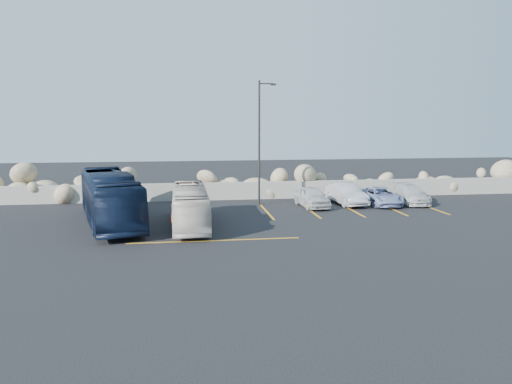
{
  "coord_description": "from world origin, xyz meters",
  "views": [
    {
      "loc": [
        -2.29,
        -22.34,
        5.58
      ],
      "look_at": [
        1.5,
        4.0,
        1.67
      ],
      "focal_mm": 35.0,
      "sensor_mm": 36.0,
      "label": 1
    }
  ],
  "objects": [
    {
      "name": "seawall",
      "position": [
        0.0,
        12.0,
        0.6
      ],
      "size": [
        60.0,
        0.4,
        1.2
      ],
      "primitive_type": "cube",
      "color": "gray",
      "rests_on": "ground"
    },
    {
      "name": "car_c",
      "position": [
        12.6,
        8.73,
        0.6
      ],
      "size": [
        2.08,
        4.28,
        1.2
      ],
      "primitive_type": "imported",
      "rotation": [
        0.0,
        0.0,
        -0.1
      ],
      "color": "silver",
      "rests_on": "ground"
    },
    {
      "name": "parking_lines",
      "position": [
        4.64,
        5.57,
        0.01
      ],
      "size": [
        18.16,
        9.36,
        0.01
      ],
      "color": "orange",
      "rests_on": "ground"
    },
    {
      "name": "ground",
      "position": [
        0.0,
        0.0,
        0.0
      ],
      "size": [
        90.0,
        90.0,
        0.0
      ],
      "primitive_type": "plane",
      "color": "black",
      "rests_on": "ground"
    },
    {
      "name": "car_d",
      "position": [
        10.41,
        8.41,
        0.57
      ],
      "size": [
        1.89,
        4.09,
        1.14
      ],
      "primitive_type": "imported",
      "rotation": [
        0.0,
        0.0,
        0.0
      ],
      "color": "#8796C0",
      "rests_on": "ground"
    },
    {
      "name": "vintage_bus",
      "position": [
        -2.05,
        3.64,
        1.05
      ],
      "size": [
        1.83,
        7.56,
        2.1
      ],
      "primitive_type": "imported",
      "rotation": [
        0.0,
        0.0,
        0.01
      ],
      "color": "beige",
      "rests_on": "ground"
    },
    {
      "name": "car_a",
      "position": [
        5.73,
        8.3,
        0.64
      ],
      "size": [
        1.81,
        3.89,
        1.29
      ],
      "primitive_type": "imported",
      "rotation": [
        0.0,
        0.0,
        0.08
      ],
      "color": "silver",
      "rests_on": "ground"
    },
    {
      "name": "riprap_pile",
      "position": [
        0.0,
        13.2,
        1.3
      ],
      "size": [
        54.0,
        2.8,
        2.6
      ],
      "primitive_type": null,
      "color": "#907E5E",
      "rests_on": "ground"
    },
    {
      "name": "car_b",
      "position": [
        8.22,
        8.89,
        0.68
      ],
      "size": [
        1.85,
        4.27,
        1.37
      ],
      "primitive_type": "imported",
      "rotation": [
        0.0,
        0.0,
        0.1
      ],
      "color": "#BBBBC0",
      "rests_on": "ground"
    },
    {
      "name": "lamppost",
      "position": [
        2.56,
        9.5,
        4.3
      ],
      "size": [
        1.14,
        0.18,
        8.0
      ],
      "color": "#2B2927",
      "rests_on": "ground"
    },
    {
      "name": "tour_coach",
      "position": [
        -6.28,
        4.86,
        1.39
      ],
      "size": [
        4.68,
        10.22,
        2.77
      ],
      "primitive_type": "imported",
      "rotation": [
        0.0,
        0.0,
        0.25
      ],
      "color": "black",
      "rests_on": "ground"
    }
  ]
}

